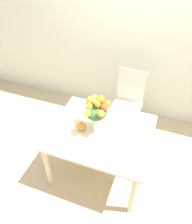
{
  "coord_description": "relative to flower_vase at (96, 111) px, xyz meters",
  "views": [
    {
      "loc": [
        0.54,
        -1.63,
        2.54
      ],
      "look_at": [
        -0.06,
        0.01,
        0.99
      ],
      "focal_mm": 35.0,
      "sensor_mm": 36.0,
      "label": 1
    }
  ],
  "objects": [
    {
      "name": "dining_chair_near_window",
      "position": [
        0.18,
        0.85,
        -0.48
      ],
      "size": [
        0.42,
        0.42,
        1.0
      ],
      "rotation": [
        0.0,
        0.0,
        -0.01
      ],
      "color": "silver",
      "rests_on": "ground_plane"
    },
    {
      "name": "dining_table",
      "position": [
        0.06,
        -0.02,
        -0.37
      ],
      "size": [
        1.15,
        0.96,
        0.73
      ],
      "color": "beige",
      "rests_on": "ground_plane"
    },
    {
      "name": "pumpkin",
      "position": [
        -0.15,
        -0.06,
        -0.22
      ],
      "size": [
        0.11,
        0.11,
        0.1
      ],
      "color": "gold",
      "rests_on": "dining_table"
    },
    {
      "name": "flower_vase",
      "position": [
        0.0,
        0.0,
        0.0
      ],
      "size": [
        0.28,
        0.3,
        0.43
      ],
      "color": "silver",
      "rests_on": "dining_table"
    },
    {
      "name": "ground_plane",
      "position": [
        0.06,
        -0.02,
        -1.0
      ],
      "size": [
        12.0,
        12.0,
        0.0
      ],
      "primitive_type": "plane",
      "color": "tan"
    },
    {
      "name": "wall_back",
      "position": [
        0.06,
        1.35,
        0.35
      ],
      "size": [
        8.0,
        0.06,
        2.7
      ],
      "color": "silver",
      "rests_on": "ground_plane"
    }
  ]
}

